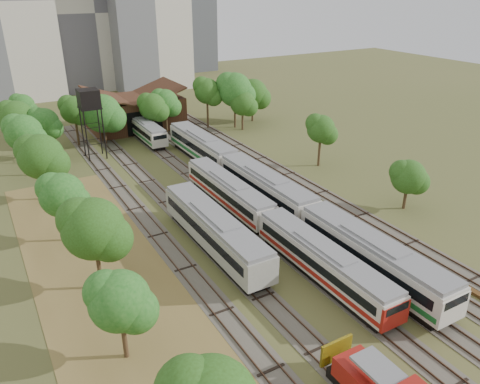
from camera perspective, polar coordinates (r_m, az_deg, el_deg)
ground at (r=43.12m, az=14.38°, el=-11.31°), size 240.00×240.00×0.00m
dry_grass_patch at (r=41.21m, az=-13.09°, el=-13.00°), size 14.00×60.00×0.04m
tracks at (r=60.46m, az=-2.39°, el=0.34°), size 24.60×80.00×0.19m
railcar_red_set at (r=48.59m, az=3.61°, el=-3.69°), size 2.76×34.58×3.41m
railcar_green_set at (r=55.58m, az=3.21°, el=0.39°), size 3.19×52.08×3.94m
railcar_rear at (r=81.78m, az=-11.71°, el=7.57°), size 2.68×16.08×3.30m
old_grey_coach at (r=46.31m, az=-3.10°, el=-4.74°), size 3.13×18.00×3.88m
water_tower at (r=72.57m, az=-17.94°, el=10.55°), size 3.00×3.00×10.39m
rail_pile_near at (r=45.95m, az=26.27°, el=-10.67°), size 0.58×8.66×0.29m
rail_pile_far at (r=52.71m, az=15.19°, el=-4.27°), size 0.46×7.40×0.24m
maintenance_shed at (r=88.52m, az=-12.73°, el=9.53°), size 16.45×11.55×7.58m
tree_band_left at (r=54.57m, az=-21.89°, el=2.23°), size 6.82×77.36×8.70m
tree_band_far at (r=82.29m, az=-8.40°, el=10.82°), size 42.53×8.89×9.95m
tree_band_right at (r=70.78m, az=7.53°, el=7.88°), size 4.76×41.72×7.54m
tower_centre at (r=127.42m, az=-18.30°, el=20.20°), size 20.00×18.00×36.00m
tower_far_right at (r=147.32m, az=-6.13°, el=20.03°), size 12.00×12.00×28.00m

